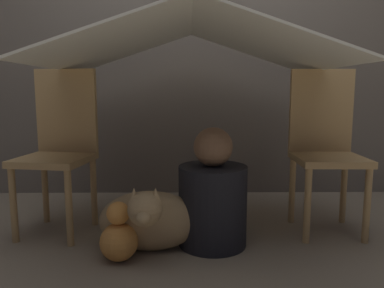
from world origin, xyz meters
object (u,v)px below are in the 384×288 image
(chair_left, at_px, (60,144))
(dog, at_px, (149,219))
(chair_right, at_px, (325,144))
(person_front, at_px, (213,198))

(chair_left, relative_size, dog, 1.82)
(chair_right, relative_size, person_front, 1.50)
(chair_right, bearing_deg, person_front, -158.92)
(chair_left, xyz_separation_m, person_front, (0.86, -0.24, -0.25))
(dog, bearing_deg, person_front, 16.11)
(person_front, xyz_separation_m, dog, (-0.32, -0.09, -0.08))
(person_front, distance_m, dog, 0.34)
(person_front, relative_size, dog, 1.22)
(dog, bearing_deg, chair_left, 148.29)
(chair_left, relative_size, chair_right, 1.00)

